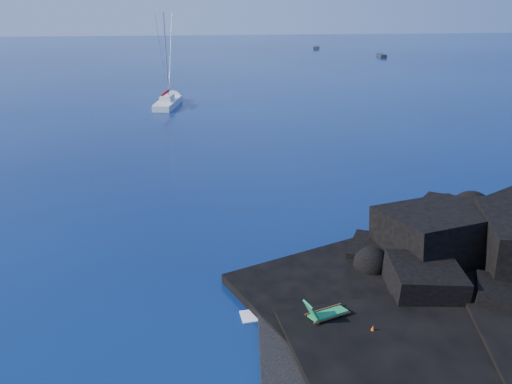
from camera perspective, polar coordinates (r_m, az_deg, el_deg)
ground at (r=19.87m, az=-0.10°, el=-18.56°), size 400.00×400.00×0.00m
beach at (r=21.18m, az=12.40°, el=-16.29°), size 9.08×6.86×0.70m
surf_foam at (r=24.84m, az=10.06°, el=-10.04°), size 10.00×8.00×0.06m
sailboat at (r=66.82m, az=-9.98°, el=9.66°), size 4.28×11.25×11.54m
deck_chair at (r=21.02m, az=8.25°, el=-13.03°), size 1.99×1.34×1.26m
towel at (r=21.99m, az=16.28°, el=-13.93°), size 2.40×1.83×0.06m
sunbather at (r=21.91m, az=16.31°, el=-13.63°), size 1.67×1.04×0.22m
marker_cone at (r=20.75m, az=13.18°, el=-15.20°), size 0.40×0.40×0.49m
distant_boat_a at (r=152.98m, az=6.91°, el=15.98°), size 2.84×5.06×0.64m
distant_boat_b at (r=132.02m, az=14.14°, el=14.77°), size 1.95×4.87×0.63m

